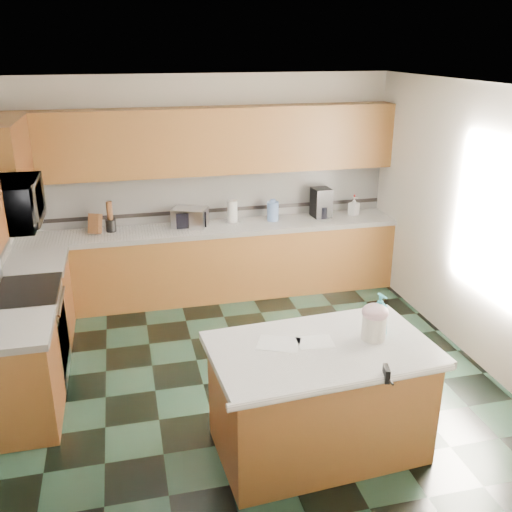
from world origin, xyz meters
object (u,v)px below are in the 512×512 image
object	(u,v)px
island_top	(322,350)
knife_block	(95,224)
island_base	(319,402)
treat_jar	(374,327)
toaster_oven	(190,217)
coffee_maker	(321,203)
soap_bottle_island	(379,315)

from	to	relation	value
island_top	knife_block	xyz separation A→B (m)	(-1.70, 3.15, 0.15)
island_base	island_top	world-z (taller)	island_top
island_base	knife_block	bearing A→B (deg)	114.44
knife_block	treat_jar	bearing A→B (deg)	-33.84
island_base	toaster_oven	world-z (taller)	toaster_oven
treat_jar	toaster_oven	world-z (taller)	toaster_oven
knife_block	toaster_oven	size ratio (longest dim) A/B	0.59
island_top	knife_block	size ratio (longest dim) A/B	7.00
island_top	toaster_oven	xyz separation A→B (m)	(-0.58, 3.15, 0.15)
island_base	treat_jar	size ratio (longest dim) A/B	8.11
coffee_maker	island_base	bearing A→B (deg)	-113.09
island_top	coffee_maker	xyz separation A→B (m)	(1.12, 3.18, 0.22)
soap_bottle_island	island_top	bearing A→B (deg)	173.74
treat_jar	toaster_oven	bearing A→B (deg)	95.42
knife_block	coffee_maker	world-z (taller)	coffee_maker
treat_jar	toaster_oven	xyz separation A→B (m)	(-1.00, 3.13, 0.02)
island_top	treat_jar	xyz separation A→B (m)	(0.42, 0.02, 0.13)
island_top	toaster_oven	distance (m)	3.21
treat_jar	knife_block	size ratio (longest dim) A/B	0.81
island_top	soap_bottle_island	size ratio (longest dim) A/B	4.75
knife_block	coffee_maker	bearing A→B (deg)	22.70
treat_jar	knife_block	bearing A→B (deg)	111.80
island_top	knife_block	bearing A→B (deg)	114.44
toaster_oven	coffee_maker	world-z (taller)	coffee_maker
treat_jar	toaster_oven	size ratio (longest dim) A/B	0.48
toaster_oven	island_base	bearing A→B (deg)	-55.72
treat_jar	soap_bottle_island	size ratio (longest dim) A/B	0.55
treat_jar	knife_block	world-z (taller)	knife_block
island_base	knife_block	xyz separation A→B (m)	(-1.70, 3.15, 0.61)
soap_bottle_island	coffee_maker	xyz separation A→B (m)	(0.64, 3.12, 0.01)
coffee_maker	island_top	bearing A→B (deg)	-113.09
island_base	treat_jar	world-z (taller)	treat_jar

